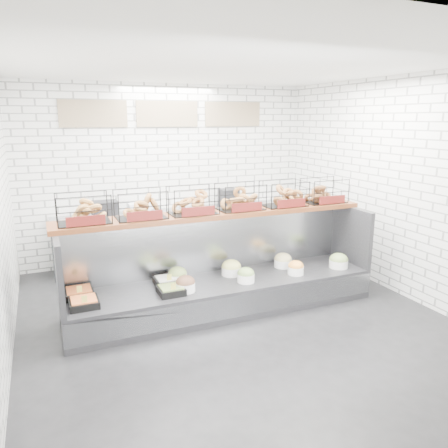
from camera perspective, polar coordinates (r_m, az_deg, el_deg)
name	(u,v)px	position (r m, az deg, el deg)	size (l,w,h in m)	color
ground	(233,318)	(5.58, 1.20, -12.17)	(5.50, 5.50, 0.00)	black
room_shell	(214,148)	(5.59, -1.25, 9.84)	(5.02, 5.51, 3.01)	white
display_case	(222,284)	(5.74, -0.23, -7.86)	(4.00, 0.90, 1.20)	black
bagel_shelf	(217,202)	(5.60, -0.89, 2.92)	(4.10, 0.50, 0.40)	#4C2310
prep_counter	(175,235)	(7.56, -6.38, -1.46)	(4.00, 0.60, 1.20)	#93969B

